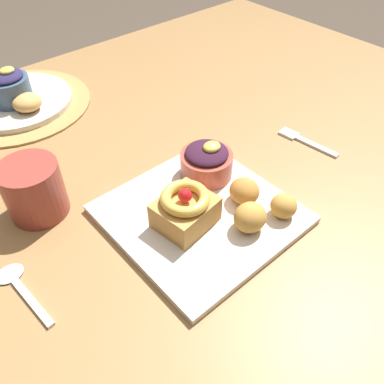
{
  "coord_description": "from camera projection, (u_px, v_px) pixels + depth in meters",
  "views": [
    {
      "loc": [
        -0.33,
        -0.49,
        1.2
      ],
      "look_at": [
        -0.03,
        -0.15,
        0.77
      ],
      "focal_mm": 37.37,
      "sensor_mm": 36.0,
      "label": 1
    }
  ],
  "objects": [
    {
      "name": "coffee_mug",
      "position": [
        34.0,
        190.0,
        0.62
      ],
      "size": [
        0.09,
        0.09,
        0.09
      ],
      "primitive_type": "cylinder",
      "color": "#993D33",
      "rests_on": "dining_table"
    },
    {
      "name": "back_ramekin",
      "position": [
        8.0,
        87.0,
        0.84
      ],
      "size": [
        0.09,
        0.09,
        0.08
      ],
      "color": "#3D5675",
      "rests_on": "back_plate"
    },
    {
      "name": "ground_plane",
      "position": [
        169.0,
        341.0,
        1.25
      ],
      "size": [
        8.0,
        8.0,
        0.0
      ],
      "primitive_type": "plane",
      "color": "brown"
    },
    {
      "name": "front_plate",
      "position": [
        200.0,
        214.0,
        0.63
      ],
      "size": [
        0.27,
        0.27,
        0.01
      ],
      "primitive_type": "cube",
      "color": "silver",
      "rests_on": "dining_table"
    },
    {
      "name": "woven_placemat",
      "position": [
        17.0,
        104.0,
        0.88
      ],
      "size": [
        0.32,
        0.32,
        0.0
      ],
      "primitive_type": "cylinder",
      "color": "#AD894C",
      "rests_on": "dining_table"
    },
    {
      "name": "fritter_back",
      "position": [
        248.0,
        219.0,
        0.59
      ],
      "size": [
        0.05,
        0.05,
        0.05
      ],
      "primitive_type": "ellipsoid",
      "color": "gold",
      "rests_on": "front_plate"
    },
    {
      "name": "fritter_middle",
      "position": [
        244.0,
        191.0,
        0.63
      ],
      "size": [
        0.05,
        0.05,
        0.04
      ],
      "primitive_type": "ellipsoid",
      "color": "#BC7F38",
      "rests_on": "front_plate"
    },
    {
      "name": "back_pastry",
      "position": [
        27.0,
        103.0,
        0.83
      ],
      "size": [
        0.06,
        0.06,
        0.03
      ],
      "primitive_type": "ellipsoid",
      "color": "tan",
      "rests_on": "back_plate"
    },
    {
      "name": "back_plate",
      "position": [
        16.0,
        101.0,
        0.87
      ],
      "size": [
        0.24,
        0.24,
        0.01
      ],
      "primitive_type": "cylinder",
      "color": "silver",
      "rests_on": "woven_placemat"
    },
    {
      "name": "fritter_front",
      "position": [
        284.0,
        206.0,
        0.61
      ],
      "size": [
        0.04,
        0.04,
        0.04
      ],
      "primitive_type": "ellipsoid",
      "color": "gold",
      "rests_on": "front_plate"
    },
    {
      "name": "cake_slice",
      "position": [
        185.0,
        209.0,
        0.59
      ],
      "size": [
        0.09,
        0.08,
        0.07
      ],
      "rotation": [
        0.0,
        0.0,
        0.14
      ],
      "color": "#C68E47",
      "rests_on": "front_plate"
    },
    {
      "name": "dining_table",
      "position": [
        156.0,
        190.0,
        0.8
      ],
      "size": [
        1.54,
        1.03,
        0.73
      ],
      "color": "olive",
      "rests_on": "ground_plane"
    },
    {
      "name": "berry_ramekin",
      "position": [
        207.0,
        161.0,
        0.68
      ],
      "size": [
        0.09,
        0.09,
        0.07
      ],
      "color": "#B24C3D",
      "rests_on": "front_plate"
    },
    {
      "name": "fork",
      "position": [
        304.0,
        141.0,
        0.78
      ],
      "size": [
        0.03,
        0.13,
        0.0
      ],
      "rotation": [
        0.0,
        0.0,
        1.68
      ],
      "color": "silver",
      "rests_on": "dining_table"
    },
    {
      "name": "spoon",
      "position": [
        19.0,
        286.0,
        0.54
      ],
      "size": [
        0.04,
        0.13,
        0.0
      ],
      "rotation": [
        0.0,
        0.0,
        1.64
      ],
      "color": "silver",
      "rests_on": "dining_table"
    }
  ]
}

